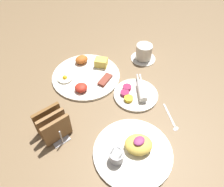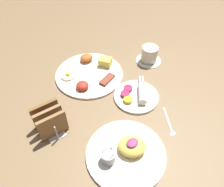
{
  "view_description": "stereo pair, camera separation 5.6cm",
  "coord_description": "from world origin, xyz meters",
  "px_view_note": "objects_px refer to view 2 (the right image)",
  "views": [
    {
      "loc": [
        -0.32,
        -0.42,
        0.67
      ],
      "look_at": [
        0.05,
        0.04,
        0.03
      ],
      "focal_mm": 35.0,
      "sensor_mm": 36.0,
      "label": 1
    },
    {
      "loc": [
        -0.28,
        -0.46,
        0.67
      ],
      "look_at": [
        0.05,
        0.04,
        0.03
      ],
      "focal_mm": 35.0,
      "sensor_mm": 36.0,
      "label": 2
    }
  ],
  "objects_px": {
    "plate_condiments": "(136,95)",
    "plate_foreground": "(126,152)",
    "toast_rack": "(50,120)",
    "plate_breakfast": "(90,73)",
    "coffee_cup": "(149,55)"
  },
  "relations": [
    {
      "from": "plate_condiments",
      "to": "toast_rack",
      "type": "bearing_deg",
      "value": 172.07
    },
    {
      "from": "plate_condiments",
      "to": "plate_foreground",
      "type": "height_order",
      "value": "plate_foreground"
    },
    {
      "from": "plate_foreground",
      "to": "coffee_cup",
      "type": "distance_m",
      "value": 0.51
    },
    {
      "from": "coffee_cup",
      "to": "plate_condiments",
      "type": "bearing_deg",
      "value": -141.31
    },
    {
      "from": "toast_rack",
      "to": "plate_foreground",
      "type": "bearing_deg",
      "value": -54.8
    },
    {
      "from": "plate_breakfast",
      "to": "plate_condiments",
      "type": "relative_size",
      "value": 1.65
    },
    {
      "from": "plate_breakfast",
      "to": "toast_rack",
      "type": "bearing_deg",
      "value": -145.2
    },
    {
      "from": "plate_breakfast",
      "to": "toast_rack",
      "type": "xyz_separation_m",
      "value": [
        -0.26,
        -0.18,
        0.04
      ]
    },
    {
      "from": "plate_breakfast",
      "to": "coffee_cup",
      "type": "distance_m",
      "value": 0.3
    },
    {
      "from": "coffee_cup",
      "to": "toast_rack",
      "type": "bearing_deg",
      "value": -168.86
    },
    {
      "from": "plate_breakfast",
      "to": "plate_foreground",
      "type": "xyz_separation_m",
      "value": [
        -0.09,
        -0.41,
        0.0
      ]
    },
    {
      "from": "plate_breakfast",
      "to": "coffee_cup",
      "type": "height_order",
      "value": "coffee_cup"
    },
    {
      "from": "plate_condiments",
      "to": "coffee_cup",
      "type": "distance_m",
      "value": 0.25
    },
    {
      "from": "plate_condiments",
      "to": "plate_foreground",
      "type": "xyz_separation_m",
      "value": [
        -0.19,
        -0.18,
        0.0
      ]
    },
    {
      "from": "plate_condiments",
      "to": "coffee_cup",
      "type": "relative_size",
      "value": 1.52
    }
  ]
}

